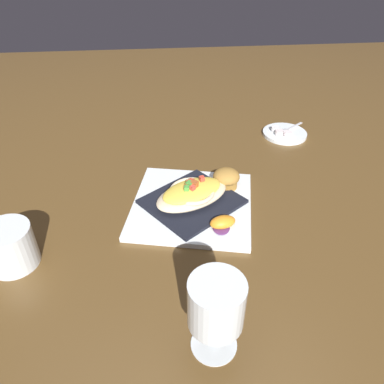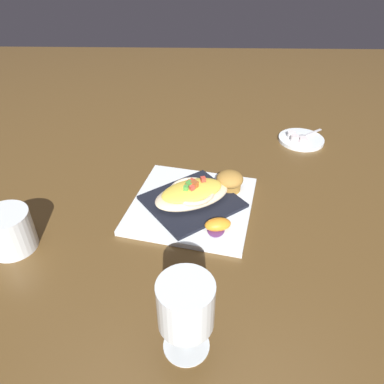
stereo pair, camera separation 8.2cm
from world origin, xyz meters
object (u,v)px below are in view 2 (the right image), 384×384
at_px(creamer_cup_0, 292,134).
at_px(creamer_cup_1, 295,138).
at_px(orange_garnish, 217,225).
at_px(spoon, 304,136).
at_px(square_plate, 192,205).
at_px(muffin, 230,181).
at_px(gratin_dish, 192,193).
at_px(creamer_saucer, 301,140).
at_px(coffee_mug, 9,233).
at_px(stemmed_glass, 184,308).
at_px(creamer_cup_2, 304,140).

relative_size(creamer_cup_0, creamer_cup_1, 1.00).
xyz_separation_m(orange_garnish, spoon, (-0.27, -0.41, -0.01)).
bearing_deg(orange_garnish, creamer_cup_0, -119.09).
bearing_deg(orange_garnish, spoon, -122.88).
bearing_deg(orange_garnish, creamer_cup_1, -121.14).
relative_size(square_plate, muffin, 4.18).
xyz_separation_m(gratin_dish, creamer_cup_1, (-0.29, -0.30, -0.02)).
bearing_deg(creamer_saucer, orange_garnish, 57.50).
xyz_separation_m(muffin, creamer_saucer, (-0.23, -0.26, -0.03)).
xyz_separation_m(orange_garnish, coffee_mug, (0.41, 0.05, 0.01)).
bearing_deg(stemmed_glass, creamer_cup_1, -114.48).
distance_m(square_plate, creamer_saucer, 0.45).
height_order(creamer_cup_1, creamer_cup_2, same).
xyz_separation_m(coffee_mug, creamer_cup_0, (-0.64, -0.46, -0.02)).
bearing_deg(square_plate, gratin_dish, -92.19).
bearing_deg(orange_garnish, muffin, -102.71).
distance_m(creamer_cup_1, creamer_cup_2, 0.03).
relative_size(square_plate, creamer_saucer, 2.00).
bearing_deg(gratin_dish, creamer_cup_1, -133.82).
bearing_deg(spoon, gratin_dish, 45.33).
xyz_separation_m(spoon, creamer_cup_0, (0.04, -0.00, 0.00)).
bearing_deg(orange_garnish, gratin_dish, -58.13).
distance_m(muffin, creamer_cup_2, 0.33).
distance_m(coffee_mug, creamer_cup_0, 0.79).
xyz_separation_m(gratin_dish, creamer_cup_2, (-0.31, -0.29, -0.02)).
height_order(spoon, creamer_cup_2, creamer_cup_2).
bearing_deg(orange_garnish, square_plate, -58.12).
relative_size(gratin_dish, spoon, 2.22).
relative_size(orange_garnish, creamer_saucer, 0.46).
distance_m(orange_garnish, creamer_cup_2, 0.46).
height_order(muffin, spoon, muffin).
bearing_deg(spoon, muffin, 49.01).
height_order(square_plate, coffee_mug, coffee_mug).
bearing_deg(spoon, creamer_cup_2, 76.32).
height_order(square_plate, orange_garnish, orange_garnish).
xyz_separation_m(gratin_dish, stemmed_glass, (0.00, 0.34, 0.05)).
distance_m(orange_garnish, spoon, 0.49).
height_order(muffin, coffee_mug, coffee_mug).
height_order(gratin_dish, spoon, gratin_dish).
height_order(coffee_mug, stemmed_glass, stemmed_glass).
bearing_deg(stemmed_glass, creamer_cup_0, -113.33).
bearing_deg(creamer_cup_0, coffee_mug, 35.91).
xyz_separation_m(coffee_mug, creamer_saucer, (-0.67, -0.45, -0.03)).
bearing_deg(creamer_cup_2, creamer_cup_0, -53.94).
bearing_deg(muffin, creamer_saucer, -130.66).
relative_size(orange_garnish, creamer_cup_2, 2.53).
xyz_separation_m(orange_garnish, creamer_saucer, (-0.26, -0.41, -0.02)).
relative_size(creamer_saucer, creamer_cup_0, 5.48).
relative_size(creamer_saucer, spoon, 1.47).
xyz_separation_m(orange_garnish, creamer_cup_1, (-0.24, -0.39, -0.00)).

